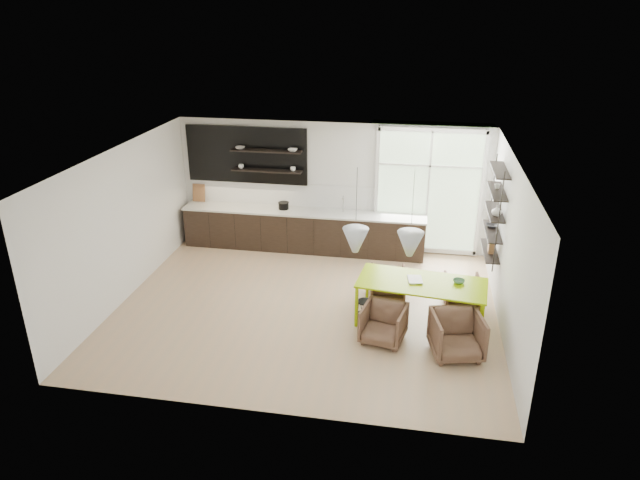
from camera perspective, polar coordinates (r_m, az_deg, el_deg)
The scene contains 11 objects.
room at distance 11.08m, azimuth 2.61°, elevation 2.37°, with size 7.02×6.01×2.91m.
kitchen_run at distance 13.06m, azimuth -2.07°, elevation 1.57°, with size 5.54×0.69×2.75m.
right_shelving at distance 11.11m, azimuth 17.06°, elevation 2.45°, with size 0.26×1.22×1.90m.
dining_table at distance 10.12m, azimuth 10.15°, elevation -4.45°, with size 2.31×1.25×0.81m.
armchair_back_left at distance 11.08m, azimuth 6.79°, elevation -4.29°, with size 0.66×0.68×0.61m, color brown.
armchair_back_right at distance 11.04m, azimuth 13.99°, elevation -5.01°, with size 0.64×0.66×0.60m, color brown.
armchair_front_left at distance 9.72m, azimuth 6.36°, elevation -8.31°, with size 0.69×0.71×0.65m, color brown.
armchair_front_right at distance 9.54m, azimuth 13.52°, elevation -9.25°, with size 0.78×0.80×0.73m, color brown.
wire_stool at distance 10.32m, azimuth 4.50°, elevation -6.77°, with size 0.30×0.30×0.38m.
table_book at distance 10.11m, azimuth 8.78°, elevation -3.93°, with size 0.25×0.33×0.03m, color white.
table_bowl at distance 10.18m, azimuth 13.71°, elevation -4.04°, with size 0.20×0.20×0.06m, color #4C7D58.
Camera 1 is at (1.89, -9.20, 5.34)m, focal length 32.00 mm.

